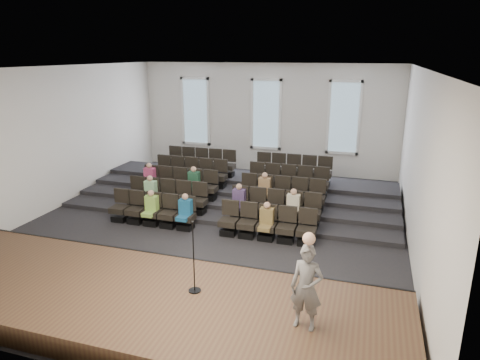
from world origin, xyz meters
name	(u,v)px	position (x,y,z in m)	size (l,w,h in m)	color
ground	(214,225)	(0.00, 0.00, 0.00)	(14.00, 14.00, 0.00)	black
ceiling	(211,67)	(0.00, 0.00, 5.01)	(12.00, 14.00, 0.02)	white
wall_back	(266,119)	(0.00, 7.02, 2.50)	(12.00, 0.04, 5.00)	silver
wall_front	(58,242)	(0.00, -7.02, 2.50)	(12.00, 0.04, 5.00)	silver
wall_left	(52,139)	(-6.02, 0.00, 2.50)	(0.04, 14.00, 5.00)	silver
wall_right	(419,165)	(6.02, 0.00, 2.50)	(0.04, 14.00, 5.00)	silver
stage	(131,301)	(0.00, -5.10, 0.25)	(11.80, 3.60, 0.50)	#47321E
stage_lip	(168,264)	(0.00, -3.33, 0.25)	(11.80, 0.06, 0.52)	black
risers	(242,191)	(0.00, 3.17, 0.20)	(11.80, 4.80, 0.60)	black
seating_rows	(229,191)	(0.00, 1.54, 0.68)	(6.80, 4.70, 1.67)	black
windows	(266,114)	(0.00, 6.95, 2.70)	(8.44, 0.10, 3.24)	white
audience	(208,196)	(-0.35, 0.45, 0.83)	(6.05, 2.64, 1.10)	#8CBC4B
speaker	(307,288)	(3.81, -5.25, 1.33)	(0.60, 0.40, 1.65)	#5E5B59
mic_stand	(194,271)	(1.35, -4.70, 0.98)	(0.27, 0.27, 1.62)	black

